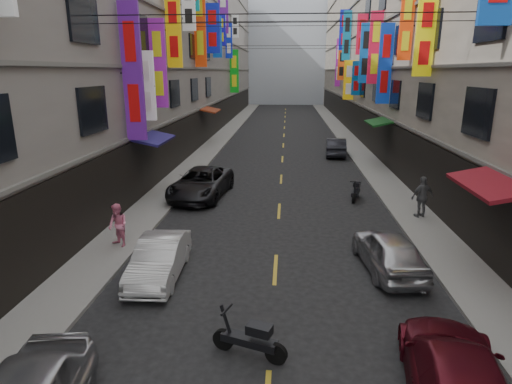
# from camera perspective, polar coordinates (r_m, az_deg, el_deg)

# --- Properties ---
(sidewalk_left) EXTENTS (2.00, 90.00, 0.12)m
(sidewalk_left) POSITION_cam_1_polar(r_m,az_deg,el_deg) (37.72, -5.55, 6.41)
(sidewalk_left) COLOR slate
(sidewalk_left) RESTS_ON ground
(sidewalk_right) EXTENTS (2.00, 90.00, 0.12)m
(sidewalk_right) POSITION_cam_1_polar(r_m,az_deg,el_deg) (37.63, 12.88, 6.06)
(sidewalk_right) COLOR slate
(sidewalk_right) RESTS_ON ground
(building_row_left) EXTENTS (10.14, 90.00, 19.00)m
(building_row_left) POSITION_cam_1_polar(r_m,az_deg,el_deg) (38.82, -15.27, 20.18)
(building_row_left) COLOR gray
(building_row_left) RESTS_ON ground
(building_row_right) EXTENTS (10.14, 90.00, 19.00)m
(building_row_right) POSITION_cam_1_polar(r_m,az_deg,el_deg) (38.64, 23.15, 19.54)
(building_row_right) COLOR #A69B8C
(building_row_right) RESTS_ON ground
(haze_block) EXTENTS (18.00, 8.00, 22.00)m
(haze_block) POSITION_cam_1_polar(r_m,az_deg,el_deg) (86.81, 4.16, 18.98)
(haze_block) COLOR #AAB2BD
(haze_block) RESTS_ON ground
(shop_signage) EXTENTS (14.00, 55.00, 11.93)m
(shop_signage) POSITION_cam_1_polar(r_m,az_deg,el_deg) (29.69, 3.76, 21.25)
(shop_signage) COLOR blue
(shop_signage) RESTS_ON ground
(street_awnings) EXTENTS (13.99, 35.20, 0.41)m
(street_awnings) POSITION_cam_1_polar(r_m,az_deg,el_deg) (20.98, -0.14, 7.07)
(street_awnings) COLOR #144E23
(street_awnings) RESTS_ON ground
(overhead_cables) EXTENTS (14.00, 38.04, 1.24)m
(overhead_cables) POSITION_cam_1_polar(r_m,az_deg,el_deg) (24.82, 3.72, 21.83)
(overhead_cables) COLOR black
(overhead_cables) RESTS_ON ground
(lane_markings) EXTENTS (0.12, 80.20, 0.01)m
(lane_markings) POSITION_cam_1_polar(r_m,az_deg,el_deg) (34.25, 3.60, 5.40)
(lane_markings) COLOR gold
(lane_markings) RESTS_ON ground
(scooter_crossing) EXTENTS (1.74, 0.78, 1.14)m
(scooter_crossing) POSITION_cam_1_polar(r_m,az_deg,el_deg) (10.07, -0.76, -19.04)
(scooter_crossing) COLOR black
(scooter_crossing) RESTS_ON ground
(scooter_far_right) EXTENTS (0.72, 1.77, 1.14)m
(scooter_far_right) POSITION_cam_1_polar(r_m,az_deg,el_deg) (21.84, 13.19, 0.13)
(scooter_far_right) COLOR black
(scooter_far_right) RESTS_ON ground
(car_left_mid) EXTENTS (1.41, 3.77, 1.23)m
(car_left_mid) POSITION_cam_1_polar(r_m,az_deg,el_deg) (13.69, -12.76, -8.66)
(car_left_mid) COLOR silver
(car_left_mid) RESTS_ON ground
(car_left_far) EXTENTS (2.92, 5.42, 1.44)m
(car_left_far) POSITION_cam_1_polar(r_m,az_deg,el_deg) (21.85, -7.31, 1.19)
(car_left_far) COLOR black
(car_left_far) RESTS_ON ground
(car_right_near) EXTENTS (2.55, 4.76, 1.31)m
(car_right_near) POSITION_cam_1_polar(r_m,az_deg,el_deg) (9.54, 25.17, -21.44)
(car_right_near) COLOR #560E1A
(car_right_near) RESTS_ON ground
(car_right_mid) EXTENTS (2.00, 4.02, 1.32)m
(car_right_mid) POSITION_cam_1_polar(r_m,az_deg,el_deg) (14.41, 17.24, -7.53)
(car_right_mid) COLOR #B5B5BA
(car_right_mid) RESTS_ON ground
(car_right_far) EXTENTS (1.72, 4.16, 1.34)m
(car_right_far) POSITION_cam_1_polar(r_m,az_deg,el_deg) (32.99, 10.60, 5.93)
(car_right_far) COLOR #23242A
(car_right_far) RESTS_ON ground
(pedestrian_lfar) EXTENTS (0.93, 0.86, 1.57)m
(pedestrian_lfar) POSITION_cam_1_polar(r_m,az_deg,el_deg) (16.03, -17.93, -4.25)
(pedestrian_lfar) COLOR pink
(pedestrian_lfar) RESTS_ON sidewalk_left
(pedestrian_rfar) EXTENTS (1.20, 0.95, 1.80)m
(pedestrian_rfar) POSITION_cam_1_polar(r_m,az_deg,el_deg) (19.60, 21.29, -0.60)
(pedestrian_rfar) COLOR #5C5C5E
(pedestrian_rfar) RESTS_ON sidewalk_right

